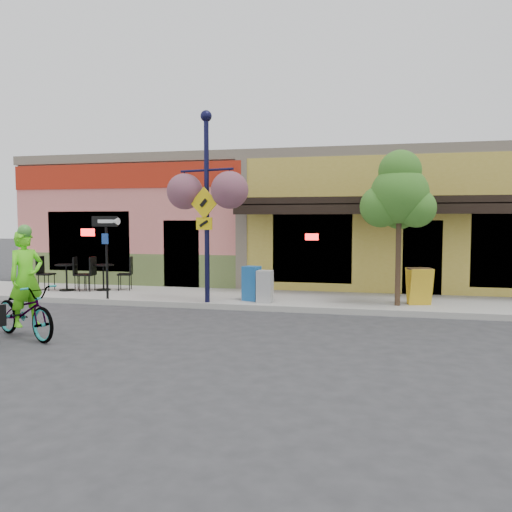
{
  "coord_description": "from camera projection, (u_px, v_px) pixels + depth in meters",
  "views": [
    {
      "loc": [
        2.84,
        -11.69,
        2.27
      ],
      "look_at": [
        0.11,
        0.5,
        1.4
      ],
      "focal_mm": 35.0,
      "sensor_mm": 36.0,
      "label": 1
    }
  ],
  "objects": [
    {
      "name": "newspaper_box_grey",
      "position": [
        265.0,
        286.0,
        13.02
      ],
      "size": [
        0.41,
        0.37,
        0.84
      ],
      "primitive_type": null,
      "rotation": [
        0.0,
        0.0,
        -0.05
      ],
      "color": "#A5A5A5",
      "rests_on": "sidewalk"
    },
    {
      "name": "cyclist_rider",
      "position": [
        27.0,
        291.0,
        9.65
      ],
      "size": [
        0.68,
        0.8,
        1.85
      ],
      "primitive_type": "imported",
      "rotation": [
        0.0,
        0.0,
        1.14
      ],
      "color": "#5BEE19",
      "rests_on": "ground"
    },
    {
      "name": "one_way_sign",
      "position": [
        107.0,
        258.0,
        13.6
      ],
      "size": [
        0.89,
        0.34,
        2.26
      ],
      "primitive_type": null,
      "rotation": [
        0.0,
        0.0,
        -0.18
      ],
      "color": "black",
      "rests_on": "sidewalk"
    },
    {
      "name": "bicycle",
      "position": [
        25.0,
        311.0,
        9.69
      ],
      "size": [
        2.13,
        1.49,
        1.06
      ],
      "primitive_type": "imported",
      "rotation": [
        0.0,
        0.0,
        1.14
      ],
      "color": "maroon",
      "rests_on": "ground"
    },
    {
      "name": "cafe_set_left",
      "position": [
        67.0,
        273.0,
        15.23
      ],
      "size": [
        1.83,
        1.02,
        1.06
      ],
      "primitive_type": null,
      "rotation": [
        0.0,
        0.0,
        0.08
      ],
      "color": "black",
      "rests_on": "sidewalk"
    },
    {
      "name": "cafe_set_right",
      "position": [
        103.0,
        273.0,
        15.32
      ],
      "size": [
        1.91,
        1.33,
        1.04
      ],
      "primitive_type": null,
      "rotation": [
        0.0,
        0.0,
        0.29
      ],
      "color": "black",
      "rests_on": "sidewalk"
    },
    {
      "name": "ground",
      "position": [
        247.0,
        315.0,
        12.15
      ],
      "size": [
        90.0,
        90.0,
        0.0
      ],
      "primitive_type": "plane",
      "color": "#2D2D30",
      "rests_on": "ground"
    },
    {
      "name": "curb",
      "position": [
        252.0,
        308.0,
        12.68
      ],
      "size": [
        24.0,
        0.12,
        0.15
      ],
      "primitive_type": "cube",
      "color": "#A8A59E",
      "rests_on": "ground"
    },
    {
      "name": "sidewalk",
      "position": [
        264.0,
        299.0,
        14.1
      ],
      "size": [
        24.0,
        3.0,
        0.15
      ],
      "primitive_type": "cube",
      "color": "#9E9B93",
      "rests_on": "ground"
    },
    {
      "name": "lamp_post",
      "position": [
        207.0,
        207.0,
        12.92
      ],
      "size": [
        1.7,
        1.01,
        4.97
      ],
      "primitive_type": null,
      "rotation": [
        0.0,
        0.0,
        -0.25
      ],
      "color": "black",
      "rests_on": "sidewalk"
    },
    {
      "name": "newspaper_box_blue",
      "position": [
        252.0,
        283.0,
        13.35
      ],
      "size": [
        0.5,
        0.47,
        0.92
      ],
      "primitive_type": null,
      "rotation": [
        0.0,
        0.0,
        -0.28
      ],
      "color": "#1B5CA6",
      "rests_on": "sidewalk"
    },
    {
      "name": "building",
      "position": [
        292.0,
        222.0,
        19.3
      ],
      "size": [
        18.2,
        8.2,
        4.5
      ],
      "primitive_type": null,
      "color": "#E0766E",
      "rests_on": "ground"
    },
    {
      "name": "street_tree",
      "position": [
        399.0,
        227.0,
        12.45
      ],
      "size": [
        1.8,
        1.8,
        3.93
      ],
      "primitive_type": null,
      "rotation": [
        0.0,
        0.0,
        0.19
      ],
      "color": "#3D7A26",
      "rests_on": "sidewalk"
    },
    {
      "name": "sandwich_board",
      "position": [
        422.0,
        287.0,
        12.5
      ],
      "size": [
        0.65,
        0.53,
        0.94
      ],
      "primitive_type": null,
      "rotation": [
        0.0,
        0.0,
        0.23
      ],
      "color": "gold",
      "rests_on": "sidewalk"
    }
  ]
}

